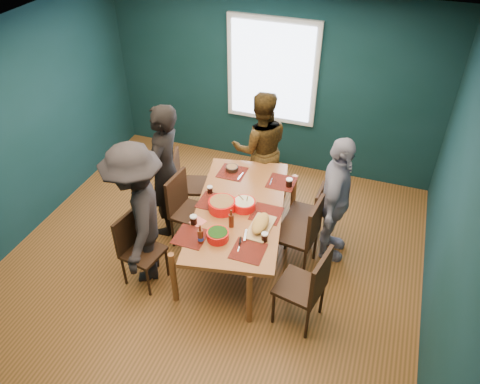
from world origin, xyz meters
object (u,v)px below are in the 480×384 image
object	(u,v)px
dining_table	(239,212)
chair_left_far	(184,180)
person_far_left	(165,172)
person_near_left	(138,215)
chair_right_mid	(305,230)
person_right	(335,201)
cutting_board	(260,224)
bowl_dumpling	(244,204)
chair_right_far	(311,210)
bowl_salad	(222,205)
chair_right_near	(309,284)
person_back	(261,148)
bowl_herbs	(218,235)
chair_left_near	(136,244)
chair_left_mid	(185,205)

from	to	relation	value
dining_table	chair_left_far	xyz separation A→B (m)	(-0.99, 0.57, -0.14)
person_far_left	person_near_left	distance (m)	0.86
chair_right_mid	person_right	xyz separation A→B (m)	(0.26, 0.36, 0.24)
person_near_left	cutting_board	size ratio (longest dim) A/B	3.08
chair_right_mid	person_far_left	size ratio (longest dim) A/B	0.56
dining_table	chair_right_mid	distance (m)	0.79
dining_table	cutting_board	xyz separation A→B (m)	(0.34, -0.27, 0.13)
chair_right_mid	bowl_dumpling	xyz separation A→B (m)	(-0.73, -0.06, 0.24)
chair_right_far	person_right	world-z (taller)	person_right
chair_right_mid	bowl_salad	size ratio (longest dim) A/B	3.19
cutting_board	chair_right_near	bearing A→B (deg)	-31.64
person_far_left	bowl_dumpling	world-z (taller)	person_far_left
dining_table	chair_right_far	xyz separation A→B (m)	(0.75, 0.57, -0.20)
person_back	bowl_herbs	distance (m)	1.84
bowl_herbs	person_far_left	bearing A→B (deg)	142.51
chair_left_near	bowl_salad	world-z (taller)	chair_left_near
dining_table	bowl_salad	size ratio (longest dim) A/B	6.86
chair_right_far	chair_right_mid	xyz separation A→B (m)	(0.03, -0.51, 0.10)
chair_left_far	person_near_left	xyz separation A→B (m)	(0.03, -1.22, 0.34)
chair_left_far	chair_left_near	xyz separation A→B (m)	(0.01, -1.32, -0.02)
person_far_left	person_back	distance (m)	1.40
chair_left_near	person_near_left	bearing A→B (deg)	85.06
chair_left_near	chair_right_far	world-z (taller)	chair_left_near
dining_table	bowl_dumpling	distance (m)	0.14
chair_left_far	chair_right_far	xyz separation A→B (m)	(1.74, 0.01, -0.06)
cutting_board	chair_left_far	bearing A→B (deg)	150.68
bowl_salad	bowl_dumpling	distance (m)	0.26
chair_right_mid	person_near_left	xyz separation A→B (m)	(-1.74, -0.72, 0.31)
chair_left_mid	chair_right_near	distance (m)	1.92
person_back	person_far_left	bearing A→B (deg)	24.83
chair_left_near	person_right	world-z (taller)	person_right
cutting_board	chair_right_far	bearing A→B (deg)	66.87
chair_left_far	chair_right_mid	xyz separation A→B (m)	(1.77, -0.50, 0.03)
dining_table	chair_left_mid	bearing A→B (deg)	165.47
person_right	chair_right_mid	bearing A→B (deg)	142.52
dining_table	person_far_left	distance (m)	1.10
dining_table	person_right	bearing A→B (deg)	11.25
dining_table	chair_right_near	bearing A→B (deg)	-46.66
chair_left_near	chair_right_far	distance (m)	2.18
chair_right_mid	bowl_herbs	xyz separation A→B (m)	(-0.82, -0.65, 0.23)
chair_left_mid	bowl_salad	xyz separation A→B (m)	(0.56, -0.15, 0.26)
chair_left_mid	bowl_herbs	xyz separation A→B (m)	(0.70, -0.63, 0.25)
bowl_salad	cutting_board	distance (m)	0.55
chair_left_far	cutting_board	size ratio (longest dim) A/B	1.64
chair_right_far	person_back	size ratio (longest dim) A/B	0.51
chair_right_mid	chair_left_far	bearing A→B (deg)	170.91
chair_left_mid	person_back	size ratio (longest dim) A/B	0.60
person_far_left	bowl_dumpling	bearing A→B (deg)	78.62
dining_table	chair_left_near	size ratio (longest dim) A/B	2.36
person_right	person_near_left	xyz separation A→B (m)	(-2.00, -1.08, 0.06)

